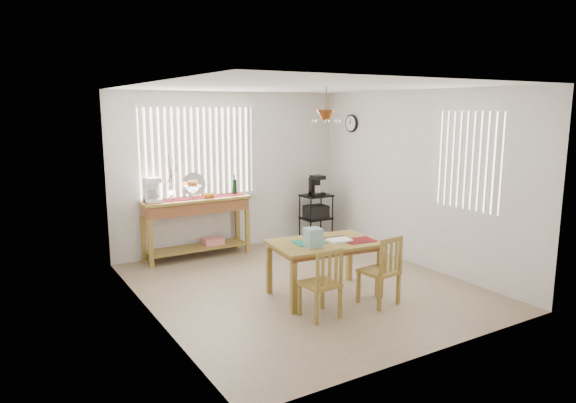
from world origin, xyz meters
TOP-DOWN VIEW (x-y plane):
  - ground at (0.00, 0.00)m, footprint 4.00×4.50m
  - room_shell at (0.00, 0.02)m, footprint 4.20×4.70m
  - sideboard at (-0.70, 1.99)m, footprint 1.69×0.48m
  - sideboard_items at (-1.00, 2.01)m, footprint 1.61×0.40m
  - wire_cart at (1.44, 1.83)m, footprint 0.50×0.40m
  - cart_items at (1.44, 1.84)m, footprint 0.20×0.24m
  - dining_table at (0.04, -0.43)m, footprint 1.39×0.98m
  - table_items at (-0.10, -0.52)m, footprint 1.00×0.57m
  - chair_left at (-0.39, -1.00)m, footprint 0.39×0.39m
  - chair_right at (0.45, -1.03)m, footprint 0.44×0.44m

SIDE VIEW (x-z plane):
  - ground at x=0.00m, z-range -0.01..0.00m
  - chair_left at x=-0.39m, z-range -0.01..0.81m
  - chair_right at x=0.45m, z-range -0.01..0.84m
  - wire_cart at x=1.44m, z-range 0.09..0.93m
  - dining_table at x=0.04m, z-range 0.27..0.97m
  - sideboard at x=-0.70m, z-range 0.24..1.19m
  - table_items at x=-0.10m, z-range 0.67..0.90m
  - cart_items at x=1.44m, z-range 0.83..1.18m
  - sideboard_items at x=-1.00m, z-range 0.74..1.47m
  - room_shell at x=0.00m, z-range 0.34..3.04m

